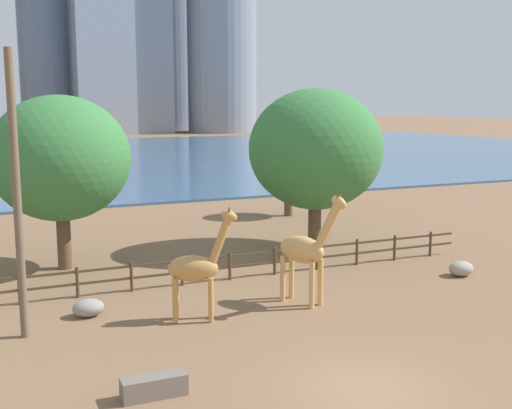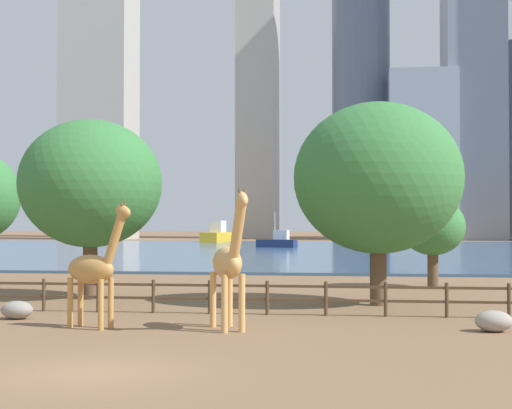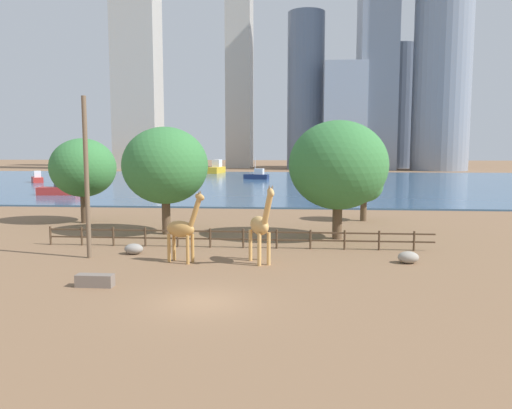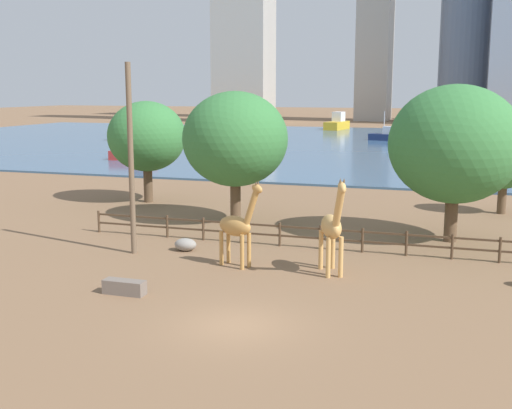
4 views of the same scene
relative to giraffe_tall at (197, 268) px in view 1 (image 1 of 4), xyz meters
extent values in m
plane|color=brown|center=(2.59, 72.57, -1.99)|extent=(400.00, 400.00, 0.00)
cube|color=#3D6084|center=(2.59, 69.57, -1.89)|extent=(180.00, 86.00, 0.20)
cylinder|color=#C18C47|center=(0.56, 0.07, -1.15)|extent=(0.25, 0.25, 1.68)
cylinder|color=#C18C47|center=(0.38, -0.42, -1.15)|extent=(0.25, 0.25, 1.68)
cylinder|color=#C18C47|center=(-0.66, 0.52, -1.15)|extent=(0.25, 0.25, 1.68)
cylinder|color=#C18C47|center=(-0.84, 0.03, -1.15)|extent=(0.25, 0.25, 1.68)
ellipsoid|color=#C18C47|center=(-0.14, 0.05, -0.02)|extent=(2.00, 1.34, 0.97)
cylinder|color=#C18C47|center=(0.82, -0.30, 1.05)|extent=(0.98, 0.60, 1.85)
ellipsoid|color=#C18C47|center=(1.12, -0.42, 1.92)|extent=(0.76, 0.53, 0.57)
cone|color=brown|center=(1.15, -0.34, 2.20)|extent=(0.11, 0.11, 0.18)
cone|color=brown|center=(1.10, -0.49, 2.20)|extent=(0.11, 0.11, 0.18)
cylinder|color=tan|center=(5.05, -0.24, -1.05)|extent=(0.29, 0.29, 1.88)
cylinder|color=tan|center=(4.53, -0.49, -1.05)|extent=(0.29, 0.29, 1.88)
cylinder|color=tan|center=(4.43, 1.08, -1.05)|extent=(0.29, 0.29, 1.88)
cylinder|color=tan|center=(3.90, 0.83, -1.05)|extent=(0.29, 0.29, 1.88)
ellipsoid|color=tan|center=(4.48, 0.29, 0.21)|extent=(1.64, 2.23, 1.09)
cylinder|color=tan|center=(5.01, -0.83, 1.36)|extent=(0.83, 1.26, 2.01)
ellipsoid|color=tan|center=(5.21, -1.25, 2.29)|extent=(0.65, 0.86, 0.69)
cone|color=brown|center=(5.29, -1.21, 2.60)|extent=(0.13, 0.13, 0.20)
cone|color=brown|center=(5.14, -1.28, 2.60)|extent=(0.13, 0.13, 0.20)
cylinder|color=brown|center=(-5.99, 0.75, 2.89)|extent=(0.28, 0.28, 9.76)
ellipsoid|color=gray|center=(13.14, 0.90, -1.65)|extent=(1.21, 0.93, 0.70)
ellipsoid|color=gray|center=(-3.65, 2.04, -1.66)|extent=(1.19, 0.89, 0.67)
cube|color=#72665B|center=(-3.06, -5.45, -1.69)|extent=(1.80, 0.60, 0.60)
cylinder|color=#4C3826|center=(-5.92, 4.57, -1.34)|extent=(0.14, 0.14, 1.30)
cylinder|color=#4C3826|center=(-3.68, 4.57, -1.34)|extent=(0.14, 0.14, 1.30)
cylinder|color=#4C3826|center=(-1.43, 4.57, -1.34)|extent=(0.14, 0.14, 1.30)
cylinder|color=#4C3826|center=(0.82, 4.57, -1.34)|extent=(0.14, 0.14, 1.30)
cylinder|color=#4C3826|center=(3.06, 4.57, -1.34)|extent=(0.14, 0.14, 1.30)
cylinder|color=#4C3826|center=(5.31, 4.57, -1.34)|extent=(0.14, 0.14, 1.30)
cylinder|color=#4C3826|center=(7.55, 4.57, -1.34)|extent=(0.14, 0.14, 1.30)
cylinder|color=#4C3826|center=(9.80, 4.57, -1.34)|extent=(0.14, 0.14, 1.30)
cylinder|color=#4C3826|center=(12.04, 4.57, -1.34)|extent=(0.14, 0.14, 1.30)
cylinder|color=#4C3826|center=(14.29, 4.57, -1.34)|extent=(0.14, 0.14, 1.30)
cube|color=#4C3826|center=(2.59, 4.57, -0.89)|extent=(26.10, 0.08, 0.10)
cube|color=#4C3826|center=(2.59, 4.57, -1.41)|extent=(26.10, 0.08, 0.10)
cylinder|color=brown|center=(12.77, 18.21, -1.03)|extent=(0.59, 0.59, 1.92)
ellipsoid|color=#387A3D|center=(12.77, 18.21, 1.33)|extent=(3.51, 3.51, 3.16)
cylinder|color=brown|center=(-3.55, 9.62, -0.64)|extent=(0.66, 0.66, 2.71)
ellipsoid|color=#387A3D|center=(-3.55, 9.62, 3.36)|extent=(6.61, 6.61, 5.95)
cylinder|color=brown|center=(9.61, 8.61, -0.71)|extent=(0.71, 0.71, 2.56)
ellipsoid|color=#387A3D|center=(9.61, 8.61, 3.47)|extent=(7.24, 7.24, 6.52)
cube|color=navy|center=(-2.18, 78.23, -1.27)|extent=(5.52, 2.98, 1.05)
cube|color=silver|center=(-1.54, 78.09, -0.12)|extent=(2.11, 1.64, 1.26)
cylinder|color=silver|center=(-2.44, 78.29, 1.09)|extent=(0.14, 0.14, 3.67)
cylinder|color=slate|center=(41.12, 152.12, 19.11)|extent=(14.23, 14.23, 42.21)
cube|color=#939EAD|center=(21.18, 132.55, 14.78)|extent=(13.31, 8.92, 33.54)
cylinder|color=slate|center=(9.06, 141.15, 23.52)|extent=(12.14, 12.14, 51.03)
camera|label=1|loc=(-7.09, -21.77, 6.08)|focal=45.00mm
camera|label=2|loc=(8.86, -25.34, 1.57)|focal=55.00mm
camera|label=3|loc=(6.67, -28.26, 4.63)|focal=35.00mm
camera|label=4|loc=(10.06, -28.16, 6.42)|focal=45.00mm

